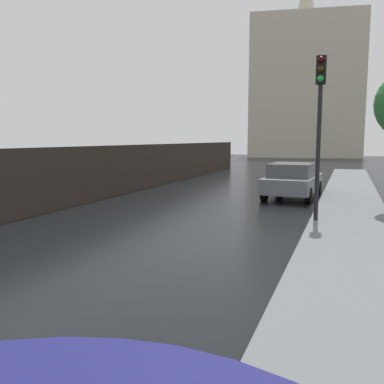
{
  "coord_description": "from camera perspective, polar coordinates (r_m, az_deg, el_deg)",
  "views": [
    {
      "loc": [
        4.96,
        -3.72,
        2.43
      ],
      "look_at": [
        1.79,
        4.77,
        1.27
      ],
      "focal_mm": 39.26,
      "sensor_mm": 36.0,
      "label": 1
    }
  ],
  "objects": [
    {
      "name": "distant_tower",
      "position": [
        60.68,
        14.9,
        13.45
      ],
      "size": [
        15.75,
        13.41,
        24.84
      ],
      "color": "beige",
      "rests_on": "ground"
    },
    {
      "name": "car_grey_near_kerb",
      "position": [
        17.75,
        13.51,
        1.62
      ],
      "size": [
        2.12,
        4.31,
        1.44
      ],
      "rotation": [
        0.0,
        0.0,
        -0.06
      ],
      "color": "slate",
      "rests_on": "ground"
    },
    {
      "name": "traffic_light",
      "position": [
        12.23,
        16.96,
        10.83
      ],
      "size": [
        0.26,
        0.39,
        4.51
      ],
      "color": "black",
      "rests_on": "sidewalk_strip"
    }
  ]
}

